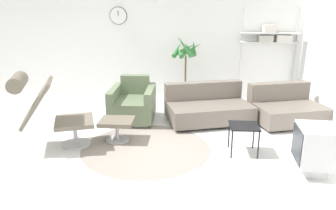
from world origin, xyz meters
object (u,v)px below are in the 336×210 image
object	(u,v)px
armchair_red	(133,105)
side_table	(244,128)
crt_television	(316,148)
potted_plant	(186,68)
shelf_unit	(272,38)
couch_low	(208,108)
lounge_chair	(44,104)
couch_second	(286,109)
ottoman	(117,125)

from	to	relation	value
armchair_red	side_table	size ratio (longest dim) A/B	2.21
crt_television	potted_plant	bearing A→B (deg)	33.53
shelf_unit	crt_television	bearing A→B (deg)	-92.43
couch_low	side_table	distance (m)	1.40
lounge_chair	potted_plant	size ratio (longest dim) A/B	0.83
armchair_red	side_table	xyz separation A→B (m)	(1.79, -1.30, 0.08)
couch_second	crt_television	xyz separation A→B (m)	(-0.16, -1.90, 0.11)
side_table	ottoman	bearing A→B (deg)	170.13
shelf_unit	side_table	bearing A→B (deg)	-108.61
lounge_chair	potted_plant	bearing A→B (deg)	121.61
side_table	shelf_unit	bearing A→B (deg)	71.39
ottoman	shelf_unit	xyz separation A→B (m)	(2.80, 2.43, 1.11)
couch_second	side_table	bearing A→B (deg)	39.04
lounge_chair	couch_second	world-z (taller)	lounge_chair
lounge_chair	crt_television	size ratio (longest dim) A/B	1.94
crt_television	shelf_unit	size ratio (longest dim) A/B	0.32
couch_low	shelf_unit	world-z (taller)	shelf_unit
ottoman	side_table	distance (m)	1.90
crt_television	shelf_unit	bearing A→B (deg)	1.99
lounge_chair	side_table	xyz separation A→B (m)	(2.83, 0.00, -0.30)
lounge_chair	armchair_red	size ratio (longest dim) A/B	1.31
couch_second	side_table	world-z (taller)	couch_second
crt_television	ottoman	bearing A→B (deg)	76.24
lounge_chair	crt_television	xyz separation A→B (m)	(3.62, -0.54, -0.32)
side_table	shelf_unit	size ratio (longest dim) A/B	0.21
couch_second	potted_plant	bearing A→B (deg)	-46.10
shelf_unit	armchair_red	bearing A→B (deg)	-151.74
lounge_chair	armchair_red	distance (m)	1.71
ottoman	armchair_red	size ratio (longest dim) A/B	0.56
ottoman	potted_plant	size ratio (longest dim) A/B	0.35
couch_low	side_table	world-z (taller)	couch_low
couch_low	potted_plant	xyz separation A→B (m)	(-0.42, 1.08, 0.53)
ottoman	shelf_unit	world-z (taller)	shelf_unit
side_table	potted_plant	xyz separation A→B (m)	(-0.85, 2.40, 0.39)
potted_plant	shelf_unit	size ratio (longest dim) A/B	0.74
ottoman	potted_plant	bearing A→B (deg)	63.85
armchair_red	potted_plant	world-z (taller)	potted_plant
lounge_chair	couch_second	bearing A→B (deg)	90.78
shelf_unit	couch_second	bearing A→B (deg)	-89.20
side_table	crt_television	size ratio (longest dim) A/B	0.67
armchair_red	shelf_unit	distance (m)	3.27
couch_second	crt_television	size ratio (longest dim) A/B	2.18
armchair_red	shelf_unit	bearing A→B (deg)	-152.50
lounge_chair	potted_plant	distance (m)	3.12
lounge_chair	crt_television	world-z (taller)	lounge_chair
potted_plant	couch_low	bearing A→B (deg)	-68.79
potted_plant	shelf_unit	bearing A→B (deg)	11.36
potted_plant	couch_second	bearing A→B (deg)	-30.19
potted_plant	side_table	bearing A→B (deg)	-70.44
side_table	potted_plant	world-z (taller)	potted_plant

